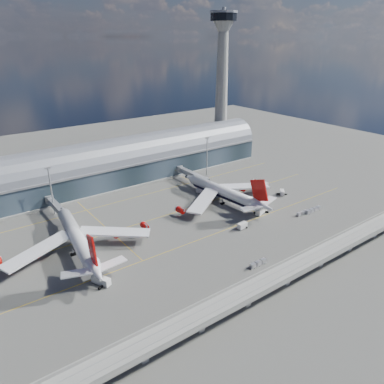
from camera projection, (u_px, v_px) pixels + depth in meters
ground at (196, 228)px, 179.48m from camera, size 500.00×500.00×0.00m
taxi_lines at (171, 212)px, 195.91m from camera, size 200.00×80.12×0.01m
terminal at (121, 164)px, 233.10m from camera, size 200.00×30.00×28.00m
control_tower at (222, 87)px, 267.89m from camera, size 19.00×19.00×103.00m
guideway at (287, 272)px, 136.55m from camera, size 220.00×8.50×7.20m
floodlight_mast_left at (51, 190)px, 187.75m from camera, size 3.00×0.70×25.70m
floodlight_mast_right at (207, 155)px, 242.51m from camera, size 3.00×0.70×25.70m
airliner_left at (78, 240)px, 157.05m from camera, size 64.62×67.97×20.71m
airliner_right at (224, 192)px, 206.00m from camera, size 62.91×65.76×20.85m
jet_bridge_left at (56, 206)px, 189.89m from camera, size 4.40×28.00×7.25m
jet_bridge_right at (191, 174)px, 234.31m from camera, size 4.40×32.00×7.25m
service_truck_0 at (101, 280)px, 137.86m from camera, size 5.43×7.92×3.14m
service_truck_1 at (242, 226)px, 178.08m from camera, size 5.31×3.06×2.93m
service_truck_2 at (261, 210)px, 193.33m from camera, size 9.18×5.18×3.20m
service_truck_3 at (282, 193)px, 216.18m from camera, size 5.52×5.61×2.75m
service_truck_4 at (264, 184)px, 227.62m from camera, size 2.80×5.59×3.24m
service_truck_5 at (201, 191)px, 218.63m from camera, size 4.19×5.57×2.53m
cargo_train_0 at (258, 263)px, 149.35m from camera, size 8.44×1.87×1.88m
cargo_train_1 at (313, 210)px, 195.41m from camera, size 11.40×1.86×1.90m
cargo_train_2 at (302, 213)px, 192.32m from camera, size 7.69×1.63×1.72m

